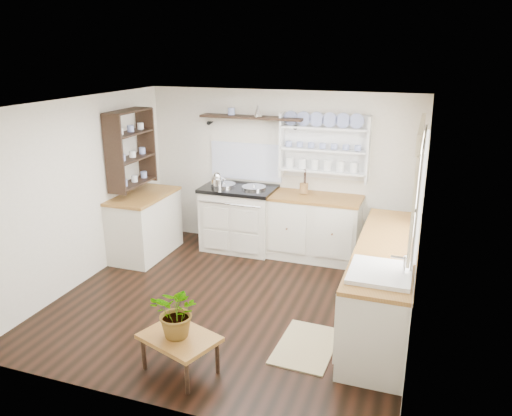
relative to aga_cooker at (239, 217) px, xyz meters
name	(u,v)px	position (x,y,z in m)	size (l,w,h in m)	color
floor	(233,301)	(0.52, -1.57, -0.48)	(4.00, 3.80, 0.01)	black
wall_back	(280,171)	(0.52, 0.33, 0.67)	(4.00, 0.02, 2.30)	beige
wall_right	(420,229)	(2.52, -1.57, 0.67)	(0.02, 3.80, 2.30)	beige
wall_left	(82,192)	(-1.48, -1.57, 0.67)	(0.02, 3.80, 2.30)	beige
ceiling	(230,103)	(0.52, -1.57, 1.82)	(4.00, 3.80, 0.01)	white
window	(419,184)	(2.47, -1.42, 1.09)	(0.08, 1.55, 1.22)	white
aga_cooker	(239,217)	(0.00, 0.00, 0.00)	(1.05, 0.73, 0.97)	beige
back_cabinets	(314,226)	(1.12, 0.03, -0.02)	(1.27, 0.63, 0.90)	beige
right_cabinets	(384,283)	(2.22, -1.47, -0.02)	(0.62, 2.43, 0.90)	beige
belfast_sink	(379,284)	(2.23, -2.22, 0.32)	(0.55, 0.60, 0.45)	white
left_cabinets	(145,224)	(-1.18, -0.67, -0.02)	(0.62, 1.13, 0.90)	beige
plate_rack	(325,146)	(1.17, 0.29, 1.08)	(1.20, 0.22, 0.90)	white
high_shelf	(251,118)	(0.12, 0.21, 1.43)	(1.50, 0.29, 0.16)	black
left_shelving	(131,148)	(-1.32, -0.67, 1.07)	(0.28, 0.80, 1.05)	black
kettle	(217,180)	(-0.28, -0.12, 0.57)	(0.19, 0.19, 0.23)	silver
utensil_crock	(304,188)	(0.94, 0.11, 0.50)	(0.12, 0.12, 0.14)	olive
center_table	(180,340)	(0.56, -2.97, -0.16)	(0.80, 0.68, 0.37)	brown
potted_plant	(178,312)	(0.56, -2.97, 0.13)	(0.44, 0.39, 0.49)	#3F7233
floor_rug	(306,346)	(1.57, -2.21, -0.47)	(0.55, 0.85, 0.02)	#968757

